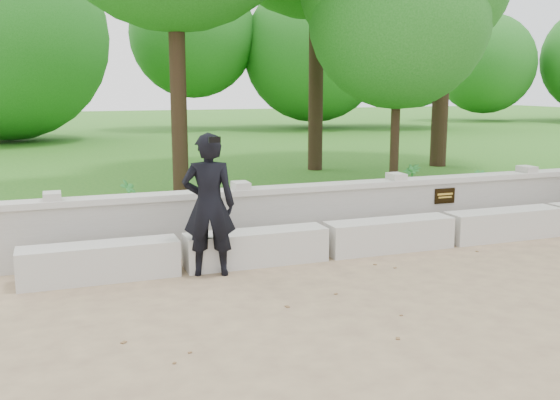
# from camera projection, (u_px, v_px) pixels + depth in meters

# --- Properties ---
(ground) EXTENTS (80.00, 80.00, 0.00)m
(ground) POSITION_uv_depth(u_px,v_px,m) (540.00, 281.00, 7.55)
(ground) COLOR #9E8761
(ground) RESTS_ON ground
(lawn) EXTENTS (40.00, 22.00, 0.25)m
(lawn) POSITION_uv_depth(u_px,v_px,m) (230.00, 153.00, 20.45)
(lawn) COLOR #246A1B
(lawn) RESTS_ON ground
(concrete_bench) EXTENTS (11.90, 0.45, 0.45)m
(concrete_bench) POSITION_uv_depth(u_px,v_px,m) (448.00, 229.00, 9.26)
(concrete_bench) COLOR beige
(concrete_bench) RESTS_ON ground
(parapet_wall) EXTENTS (12.50, 0.35, 0.90)m
(parapet_wall) POSITION_uv_depth(u_px,v_px,m) (423.00, 205.00, 9.86)
(parapet_wall) COLOR #B2AFA8
(parapet_wall) RESTS_ON ground
(man_main) EXTENTS (0.74, 0.68, 1.78)m
(man_main) POSITION_uv_depth(u_px,v_px,m) (209.00, 205.00, 7.66)
(man_main) COLOR black
(man_main) RESTS_ON ground
(tree_near_right) EXTENTS (3.51, 3.51, 5.38)m
(tree_near_right) POSITION_uv_depth(u_px,v_px,m) (399.00, 3.00, 11.94)
(tree_near_right) COLOR #382619
(tree_near_right) RESTS_ON lawn
(shrub_a) EXTENTS (0.37, 0.37, 0.59)m
(shrub_a) POSITION_uv_depth(u_px,v_px,m) (129.00, 198.00, 10.08)
(shrub_a) COLOR #2E8936
(shrub_a) RESTS_ON lawn
(shrub_b) EXTENTS (0.37, 0.40, 0.60)m
(shrub_b) POSITION_uv_depth(u_px,v_px,m) (480.00, 187.00, 11.04)
(shrub_b) COLOR #2E8936
(shrub_b) RESTS_ON lawn
(shrub_d) EXTENTS (0.41, 0.44, 0.63)m
(shrub_d) POSITION_uv_depth(u_px,v_px,m) (411.00, 181.00, 11.64)
(shrub_d) COLOR #2E8936
(shrub_d) RESTS_ON lawn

